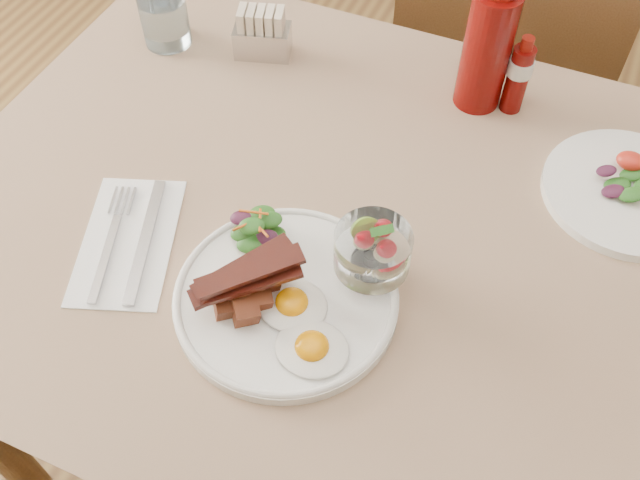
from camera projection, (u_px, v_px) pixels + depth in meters
table at (403, 278)px, 1.02m from camera, size 1.33×0.88×0.75m
chair_far at (501, 77)px, 1.50m from camera, size 0.42×0.42×0.93m
main_plate at (286, 298)px, 0.88m from camera, size 0.28×0.28×0.02m
fried_eggs at (302, 325)px, 0.84m from camera, size 0.15×0.14×0.02m
bacon_potato_pile at (245, 287)px, 0.85m from camera, size 0.12×0.13×0.06m
side_salad at (257, 230)px, 0.92m from camera, size 0.08×0.07×0.04m
fruit_cup at (373, 250)px, 0.85m from camera, size 0.09×0.09×0.10m
ketchup_bottle at (487, 48)px, 1.04m from camera, size 0.08×0.08×0.21m
hot_sauce_bottle at (518, 76)px, 1.06m from camera, size 0.05×0.05×0.13m
sugar_caddy at (262, 35)px, 1.16m from camera, size 0.10×0.07×0.08m
water_glass at (163, 11)px, 1.16m from camera, size 0.08×0.08×0.14m
napkin_cutlery at (129, 241)px, 0.95m from camera, size 0.19×0.25×0.01m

